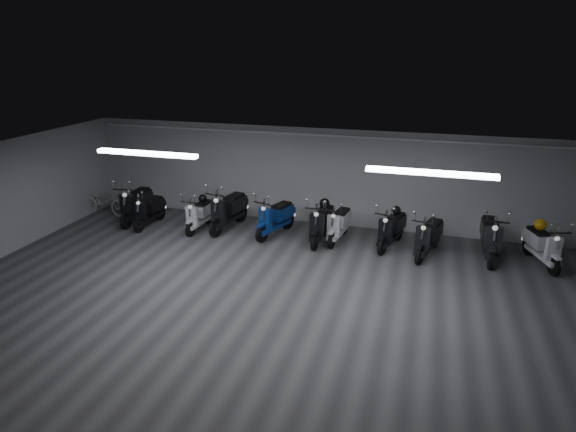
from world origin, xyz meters
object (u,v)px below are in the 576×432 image
(scooter_4, at_px, (275,212))
(scooter_9, at_px, (491,230))
(bicycle, at_px, (103,198))
(helmet_0, at_px, (325,203))
(scooter_1, at_px, (149,206))
(scooter_6, at_px, (339,219))
(scooter_2, at_px, (199,209))
(scooter_3, at_px, (228,204))
(helmet_3, at_px, (541,225))
(scooter_7, at_px, (392,224))
(scooter_0, at_px, (135,198))
(scooter_8, at_px, (429,231))
(scooter_10, at_px, (544,240))
(helmet_2, at_px, (396,211))
(scooter_5, at_px, (322,217))
(helmet_1, at_px, (203,198))

(scooter_4, bearing_deg, scooter_9, 18.88)
(scooter_9, height_order, bicycle, scooter_9)
(helmet_0, bearing_deg, scooter_1, -174.33)
(scooter_4, bearing_deg, scooter_6, 21.94)
(scooter_2, bearing_deg, scooter_9, 5.15)
(scooter_3, distance_m, helmet_3, 8.02)
(scooter_2, height_order, scooter_7, scooter_7)
(scooter_0, height_order, scooter_9, scooter_9)
(scooter_8, bearing_deg, scooter_4, -166.98)
(bicycle, bearing_deg, scooter_4, -87.82)
(scooter_0, height_order, scooter_1, scooter_0)
(scooter_10, distance_m, helmet_2, 3.50)
(scooter_0, bearing_deg, scooter_1, -27.12)
(scooter_0, height_order, scooter_8, scooter_0)
(scooter_3, distance_m, scooter_9, 6.93)
(scooter_7, height_order, bicycle, scooter_7)
(scooter_3, bearing_deg, scooter_6, 9.78)
(scooter_7, xyz_separation_m, scooter_10, (3.54, -0.08, -0.01))
(scooter_9, relative_size, bicycle, 1.19)
(scooter_9, xyz_separation_m, helmet_2, (-2.30, 0.25, 0.21))
(scooter_0, relative_size, scooter_5, 1.04)
(scooter_4, height_order, scooter_10, scooter_4)
(scooter_7, height_order, helmet_1, scooter_7)
(helmet_0, distance_m, helmet_1, 3.50)
(scooter_0, bearing_deg, scooter_2, -7.70)
(scooter_0, xyz_separation_m, scooter_3, (2.87, 0.17, 0.03))
(scooter_0, xyz_separation_m, helmet_1, (2.13, 0.10, 0.16))
(scooter_2, bearing_deg, helmet_0, 9.61)
(scooter_2, height_order, scooter_3, scooter_3)
(scooter_3, relative_size, helmet_1, 8.45)
(scooter_3, xyz_separation_m, helmet_3, (8.02, 0.11, 0.19))
(scooter_1, height_order, helmet_2, scooter_1)
(scooter_6, bearing_deg, scooter_2, -168.30)
(helmet_0, bearing_deg, scooter_0, -177.37)
(scooter_3, distance_m, scooter_4, 1.43)
(scooter_1, distance_m, scooter_5, 5.04)
(helmet_1, height_order, helmet_3, helmet_3)
(scooter_0, distance_m, helmet_0, 5.64)
(helmet_0, bearing_deg, scooter_10, -2.23)
(scooter_1, xyz_separation_m, scooter_5, (5.04, 0.25, 0.07))
(scooter_1, xyz_separation_m, helmet_3, (10.31, 0.52, 0.32))
(scooter_2, xyz_separation_m, scooter_3, (0.76, 0.29, 0.13))
(scooter_4, xyz_separation_m, helmet_1, (-2.17, 0.03, 0.20))
(scooter_4, xyz_separation_m, helmet_2, (3.20, 0.29, 0.26))
(scooter_4, height_order, helmet_3, scooter_4)
(scooter_0, distance_m, scooter_5, 5.61)
(scooter_10, relative_size, helmet_0, 6.16)
(helmet_0, bearing_deg, scooter_6, -10.85)
(scooter_2, height_order, scooter_8, scooter_8)
(scooter_0, xyz_separation_m, helmet_3, (10.89, 0.28, 0.22))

